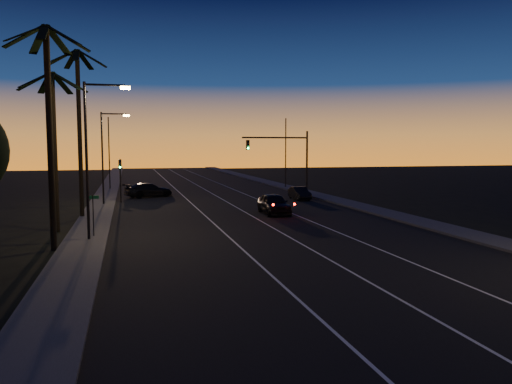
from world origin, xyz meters
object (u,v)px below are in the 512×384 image
object	(u,v)px
lead_car	(274,204)
cross_car	(149,190)
right_car	(300,193)
signal_mast	(286,152)

from	to	relation	value
lead_car	cross_car	world-z (taller)	lead_car
lead_car	right_car	size ratio (longest dim) A/B	1.38
right_car	cross_car	size ratio (longest dim) A/B	0.71
signal_mast	lead_car	bearing A→B (deg)	-112.01
lead_car	cross_car	distance (m)	18.45
signal_mast	lead_car	world-z (taller)	signal_mast
lead_car	right_car	distance (m)	11.15
signal_mast	cross_car	size ratio (longest dim) A/B	1.27
lead_car	signal_mast	bearing A→B (deg)	67.99
cross_car	signal_mast	bearing A→B (deg)	-18.27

